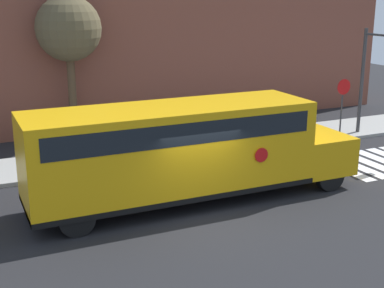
% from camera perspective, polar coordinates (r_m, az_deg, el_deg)
% --- Properties ---
extents(ground_plane, '(60.00, 60.00, 0.00)m').
position_cam_1_polar(ground_plane, '(15.77, 1.20, -7.85)').
color(ground_plane, black).
extents(sidewalk_strip, '(44.00, 3.00, 0.15)m').
position_cam_1_polar(sidewalk_strip, '(21.43, -6.31, -1.28)').
color(sidewalk_strip, '#9E9E99').
rests_on(sidewalk_strip, ground).
extents(building_backdrop, '(32.00, 4.00, 9.68)m').
position_cam_1_polar(building_backdrop, '(26.81, -11.09, 12.29)').
color(building_backdrop, brown).
rests_on(building_backdrop, ground).
extents(school_bus, '(10.63, 2.57, 3.08)m').
position_cam_1_polar(school_bus, '(16.35, -0.98, -0.40)').
color(school_bus, '#EAA80F').
rests_on(school_bus, ground).
extents(stop_sign, '(0.69, 0.10, 2.74)m').
position_cam_1_polar(stop_sign, '(24.49, 15.76, 4.53)').
color(stop_sign, '#38383A').
rests_on(stop_sign, ground).
extents(tree_near_sidewalk, '(2.81, 2.81, 6.30)m').
position_cam_1_polar(tree_near_sidewalk, '(23.78, -13.04, 11.78)').
color(tree_near_sidewalk, brown).
rests_on(tree_near_sidewalk, ground).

